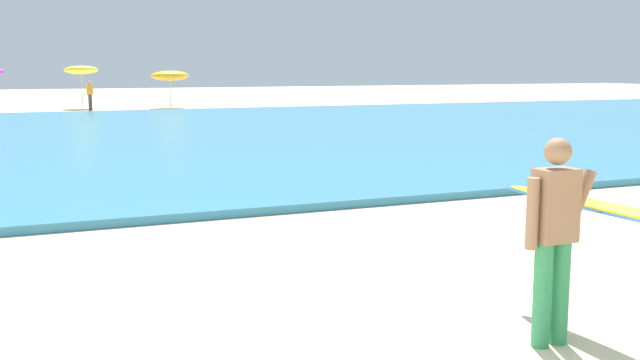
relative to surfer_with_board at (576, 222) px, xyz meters
The scene contains 5 objects.
sea 20.25m from the surfer_with_board, 96.77° to the left, with size 120.00×28.00×0.14m, color teal.
surfer_with_board is the anchor object (origin of this frame).
beach_umbrella_3 38.94m from the surfer_with_board, 90.01° to the left, with size 1.86×1.89×2.44m.
beach_umbrella_4 37.88m from the surfer_with_board, 82.96° to the left, with size 2.11×2.13×2.14m.
beachgoer_near_row_left 36.96m from the surfer_with_board, 89.70° to the left, with size 0.32×0.20×1.58m.
Camera 1 is at (-1.93, -4.44, 2.28)m, focal length 41.88 mm.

